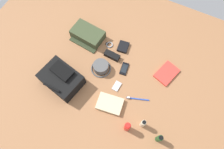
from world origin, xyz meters
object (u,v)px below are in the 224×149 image
object	(u,v)px
bucket_hat	(101,67)
toothbrush	(136,99)
wristwatch	(109,45)
sunglasses_case	(112,56)
paperback_novel	(167,73)
toiletry_pouch	(88,35)
backpack	(61,79)
cell_phone	(124,69)
shampoo_bottle	(159,138)
wallet	(123,47)
media_player	(117,86)
sunscreen_spray	(127,127)
folded_towel	(110,104)
lotion_bottle	(143,124)

from	to	relation	value
bucket_hat	toothbrush	world-z (taller)	bucket_hat
wristwatch	sunglasses_case	world-z (taller)	sunglasses_case
paperback_novel	toiletry_pouch	bearing A→B (deg)	-1.81
backpack	paperback_novel	distance (m)	0.88
bucket_hat	cell_phone	size ratio (longest dim) A/B	1.42
wristwatch	toothbrush	distance (m)	0.56
shampoo_bottle	wallet	bearing A→B (deg)	-46.72
shampoo_bottle	media_player	distance (m)	0.52
wristwatch	wallet	world-z (taller)	wallet
toiletry_pouch	sunscreen_spray	size ratio (longest dim) A/B	2.15
backpack	sunglasses_case	bearing A→B (deg)	-123.44
paperback_novel	folded_towel	world-z (taller)	folded_towel
sunscreen_spray	shampoo_bottle	bearing A→B (deg)	-173.14
wallet	sunscreen_spray	bearing A→B (deg)	109.74
folded_towel	sunscreen_spray	bearing A→B (deg)	151.43
shampoo_bottle	sunglasses_case	distance (m)	0.78
lotion_bottle	sunglasses_case	world-z (taller)	lotion_bottle
paperback_novel	toothbrush	xyz separation A→B (m)	(0.14, 0.32, -0.00)
media_player	toothbrush	world-z (taller)	toothbrush
cell_phone	shampoo_bottle	bearing A→B (deg)	138.59
lotion_bottle	cell_phone	size ratio (longest dim) A/B	1.03
backpack	bucket_hat	xyz separation A→B (m)	(-0.23, -0.25, -0.03)
wristwatch	wallet	size ratio (longest dim) A/B	0.65
toothbrush	media_player	bearing A→B (deg)	-8.06
paperback_novel	cell_phone	world-z (taller)	paperback_novel
cell_phone	sunglasses_case	world-z (taller)	sunglasses_case
wristwatch	paperback_novel	bearing A→B (deg)	176.32
toothbrush	folded_towel	xyz separation A→B (m)	(0.17, 0.14, 0.01)
folded_towel	toiletry_pouch	bearing A→B (deg)	-45.78
backpack	toiletry_pouch	world-z (taller)	backpack
media_player	folded_towel	distance (m)	0.16
toiletry_pouch	wristwatch	world-z (taller)	toiletry_pouch
sunscreen_spray	sunglasses_case	bearing A→B (deg)	-53.28
wristwatch	folded_towel	world-z (taller)	folded_towel
wristwatch	folded_towel	distance (m)	0.56
bucket_hat	sunglasses_case	distance (m)	0.15
bucket_hat	shampoo_bottle	distance (m)	0.73
toothbrush	folded_towel	distance (m)	0.22
media_player	sunscreen_spray	bearing A→B (deg)	128.54
toiletry_pouch	cell_phone	size ratio (longest dim) A/B	2.46
wallet	toothbrush	bearing A→B (deg)	120.23
shampoo_bottle	wallet	xyz separation A→B (m)	(0.57, -0.60, -0.05)
toiletry_pouch	wallet	xyz separation A→B (m)	(-0.34, -0.04, -0.03)
toiletry_pouch	toothbrush	size ratio (longest dim) A/B	1.71
cell_phone	wristwatch	bearing A→B (deg)	-35.12
toothbrush	sunglasses_case	size ratio (longest dim) A/B	1.25
bucket_hat	toothbrush	distance (m)	0.40
shampoo_bottle	wristwatch	world-z (taller)	shampoo_bottle
backpack	lotion_bottle	size ratio (longest dim) A/B	2.84
backpack	cell_phone	distance (m)	0.53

